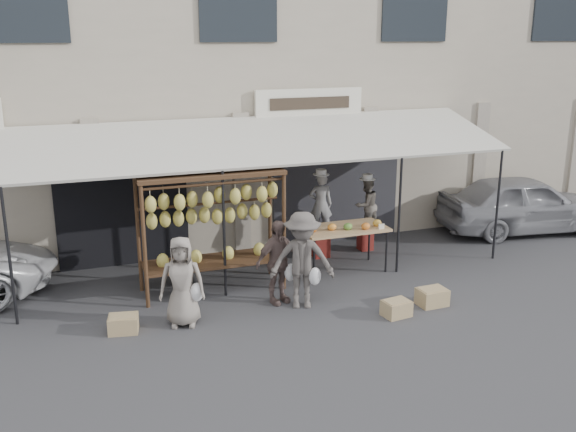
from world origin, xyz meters
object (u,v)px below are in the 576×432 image
at_px(customer_mid, 277,262).
at_px(sedan, 525,204).
at_px(produce_table, 344,229).
at_px(vendor_right, 366,205).
at_px(customer_left, 182,282).
at_px(crate_near_b, 432,297).
at_px(crate_near_a, 396,308).
at_px(crate_far, 123,324).
at_px(banana_rack, 211,208).
at_px(customer_right, 302,260).
at_px(vendor_left, 321,204).

distance_m(customer_mid, sedan, 7.17).
relative_size(produce_table, customer_mid, 1.14).
height_order(vendor_right, customer_left, vendor_right).
bearing_deg(crate_near_b, customer_mid, 157.46).
height_order(customer_left, crate_near_b, customer_left).
distance_m(customer_left, crate_near_b, 4.32).
bearing_deg(crate_near_a, vendor_right, 72.01).
xyz_separation_m(customer_left, crate_far, (-0.95, 0.05, -0.61)).
bearing_deg(crate_far, sedan, 13.29).
height_order(crate_far, sedan, sedan).
bearing_deg(banana_rack, crate_near_a, -39.20).
height_order(customer_right, crate_near_b, customer_right).
height_order(vendor_right, customer_mid, vendor_right).
distance_m(customer_left, crate_far, 1.13).
bearing_deg(customer_left, customer_right, 15.76).
height_order(customer_mid, crate_near_a, customer_mid).
height_order(banana_rack, customer_right, banana_rack).
relative_size(vendor_right, customer_mid, 0.81).
relative_size(crate_near_b, sedan, 0.12).
relative_size(customer_mid, customer_right, 0.88).
bearing_deg(crate_far, vendor_left, 27.69).
height_order(produce_table, vendor_left, vendor_left).
bearing_deg(banana_rack, customer_mid, -44.39).
relative_size(produce_table, customer_right, 1.00).
relative_size(customer_left, customer_mid, 0.99).
relative_size(banana_rack, produce_table, 1.53).
xyz_separation_m(produce_table, customer_right, (-1.41, -1.35, -0.02)).
bearing_deg(sedan, vendor_left, 98.64).
xyz_separation_m(produce_table, crate_near_b, (0.75, -2.06, -0.72)).
distance_m(banana_rack, sedan, 7.94).
bearing_deg(customer_mid, banana_rack, 119.06).
height_order(crate_near_a, crate_far, crate_far).
height_order(banana_rack, crate_near_b, banana_rack).
xyz_separation_m(customer_mid, customer_right, (0.33, -0.32, 0.10)).
xyz_separation_m(customer_left, sedan, (8.62, 2.31, -0.05)).
xyz_separation_m(crate_near_a, sedan, (5.21, 3.21, 0.56)).
bearing_deg(customer_left, crate_far, -167.13).
bearing_deg(customer_left, produce_table, 36.93).
relative_size(produce_table, vendor_right, 1.40).
relative_size(crate_near_a, crate_near_b, 0.90).
distance_m(banana_rack, vendor_left, 2.83).
xyz_separation_m(vendor_right, customer_right, (-2.42, -2.39, -0.16)).
height_order(vendor_right, sedan, vendor_right).
distance_m(crate_near_a, crate_near_b, 0.83).
bearing_deg(vendor_left, customer_left, 49.54).
bearing_deg(produce_table, crate_near_a, -91.48).
bearing_deg(vendor_right, crate_far, 6.26).
bearing_deg(customer_mid, customer_right, -60.56).
height_order(vendor_left, customer_left, vendor_left).
bearing_deg(banana_rack, customer_right, -44.29).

